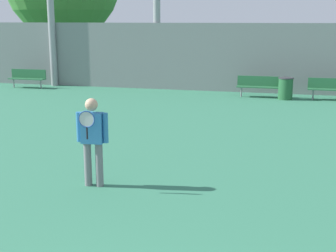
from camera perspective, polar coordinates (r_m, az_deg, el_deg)
The scene contains 5 objects.
tennis_player at distance 8.74m, azimuth -9.20°, elevation -1.24°, with size 0.61×0.42×1.67m.
bench_courtside_far at distance 22.42m, azimuth -16.73°, elevation 5.79°, with size 1.73×0.40×0.84m.
bench_adjacent_court at distance 19.21m, azimuth 11.22°, elevation 4.99°, with size 1.88×0.40×0.84m.
trash_bin at distance 18.91m, azimuth 14.14°, elevation 4.46°, with size 0.58×0.58×0.85m.
back_fence at distance 20.26m, azimuth 11.30°, elevation 8.08°, with size 26.84×0.06×2.92m.
Camera 1 is at (1.21, -2.47, 3.07)m, focal length 50.00 mm.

